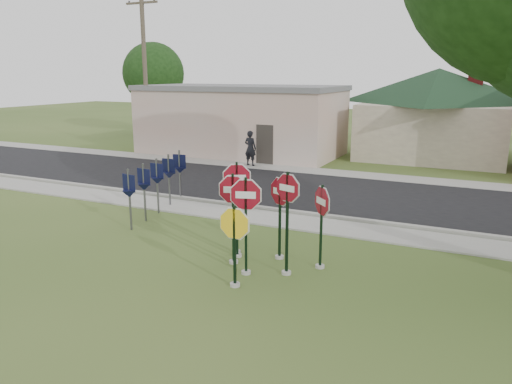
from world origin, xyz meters
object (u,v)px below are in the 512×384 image
at_px(stop_sign_center, 246,212).
at_px(pedestrian, 250,148).
at_px(stop_sign_yellow, 235,237).
at_px(stop_sign_left, 233,206).
at_px(utility_pole_near, 145,72).

relative_size(stop_sign_center, pedestrian, 1.38).
distance_m(stop_sign_yellow, stop_sign_left, 1.52).
height_order(utility_pole_near, pedestrian, utility_pole_near).
height_order(stop_sign_left, pedestrian, stop_sign_left).
bearing_deg(stop_sign_left, utility_pole_near, 133.97).
height_order(stop_sign_yellow, utility_pole_near, utility_pole_near).
distance_m(stop_sign_yellow, utility_pole_near, 20.98).
distance_m(utility_pole_near, pedestrian, 8.55).
bearing_deg(stop_sign_center, pedestrian, 115.81).
bearing_deg(pedestrian, stop_sign_center, 120.84).
relative_size(stop_sign_left, pedestrian, 1.34).
bearing_deg(stop_sign_yellow, utility_pole_near, 132.93).
relative_size(stop_sign_center, stop_sign_yellow, 1.25).
bearing_deg(stop_sign_center, utility_pole_near, 134.25).
relative_size(stop_sign_yellow, utility_pole_near, 0.22).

